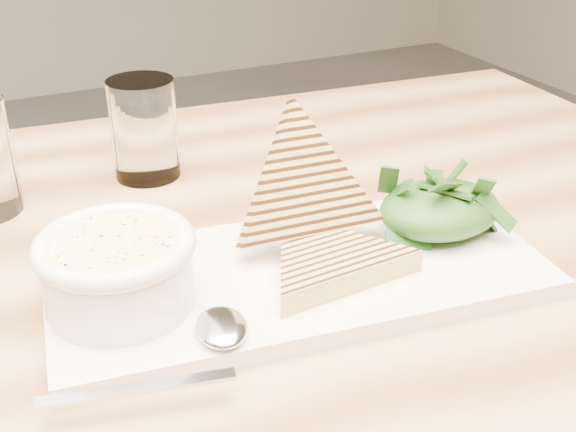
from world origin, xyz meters
name	(u,v)px	position (x,y,z in m)	size (l,w,h in m)	color
table_top	(104,346)	(-0.10, -0.02, 0.75)	(1.31, 0.87, 0.04)	tan
table_leg_br	(426,304)	(0.50, 0.37, 0.37)	(0.06, 0.06, 0.73)	tan
platter	(299,275)	(0.05, -0.03, 0.78)	(0.38, 0.17, 0.01)	white
soup_bowl	(119,279)	(-0.09, -0.02, 0.81)	(0.11, 0.11, 0.04)	white
soup	(115,247)	(-0.09, -0.02, 0.83)	(0.09, 0.09, 0.01)	#ECDD8E
bowl_rim	(114,245)	(-0.09, -0.02, 0.84)	(0.11, 0.11, 0.01)	white
sandwich_flat	(328,261)	(0.07, -0.05, 0.80)	(0.14, 0.14, 0.02)	tan
sandwich_lean	(305,190)	(0.07, 0.00, 0.84)	(0.14, 0.14, 0.08)	tan
salad_base	(440,209)	(0.18, -0.03, 0.81)	(0.11, 0.08, 0.04)	black
arugula_pile	(440,202)	(0.18, -0.03, 0.81)	(0.11, 0.10, 0.05)	#346222
spoon_bowl	(222,327)	(-0.04, -0.09, 0.79)	(0.04, 0.05, 0.01)	silver
spoon_handle	(137,389)	(-0.10, -0.12, 0.79)	(0.12, 0.01, 0.00)	silver
glass_far	(144,129)	(0.00, 0.22, 0.82)	(0.07, 0.07, 0.10)	white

